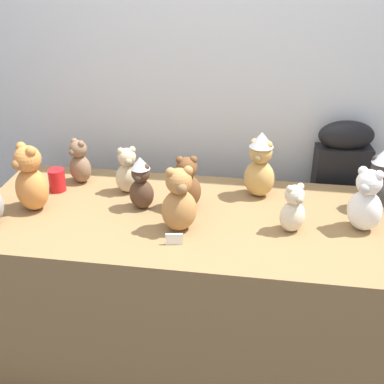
% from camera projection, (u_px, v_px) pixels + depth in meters
% --- Properties ---
extents(wall_back, '(7.00, 0.08, 2.60)m').
position_uv_depth(wall_back, '(212.00, 64.00, 2.69)').
color(wall_back, silver).
rests_on(wall_back, ground_plane).
extents(display_table, '(1.95, 0.83, 0.78)m').
position_uv_depth(display_table, '(192.00, 286.00, 2.53)').
color(display_table, olive).
rests_on(display_table, ground_plane).
extents(instrument_case, '(0.29, 0.15, 1.07)m').
position_uv_depth(instrument_case, '(335.00, 214.00, 2.84)').
color(instrument_case, black).
rests_on(instrument_case, ground_plane).
extents(teddy_bear_ginger, '(0.21, 0.20, 0.32)m').
position_uv_depth(teddy_bear_ginger, '(30.00, 180.00, 2.34)').
color(teddy_bear_ginger, '#D17F3D').
rests_on(teddy_bear_ginger, display_table).
extents(teddy_bear_caramel, '(0.19, 0.18, 0.29)m').
position_uv_depth(teddy_bear_caramel, '(179.00, 201.00, 2.18)').
color(teddy_bear_caramel, '#B27A42').
rests_on(teddy_bear_caramel, display_table).
extents(teddy_bear_honey, '(0.18, 0.16, 0.32)m').
position_uv_depth(teddy_bear_honey, '(260.00, 165.00, 2.45)').
color(teddy_bear_honey, tan).
rests_on(teddy_bear_honey, display_table).
extents(teddy_bear_sand, '(0.15, 0.14, 0.23)m').
position_uv_depth(teddy_bear_sand, '(128.00, 171.00, 2.51)').
color(teddy_bear_sand, '#CCB78E').
rests_on(teddy_bear_sand, display_table).
extents(teddy_bear_mocha, '(0.15, 0.14, 0.23)m').
position_uv_depth(teddy_bear_mocha, '(80.00, 162.00, 2.61)').
color(teddy_bear_mocha, '#7F6047').
rests_on(teddy_bear_mocha, display_table).
extents(teddy_bear_charcoal, '(0.15, 0.14, 0.29)m').
position_uv_depth(teddy_bear_charcoal, '(380.00, 180.00, 2.35)').
color(teddy_bear_charcoal, '#383533').
rests_on(teddy_bear_charcoal, display_table).
extents(teddy_bear_cream, '(0.15, 0.14, 0.22)m').
position_uv_depth(teddy_bear_cream, '(293.00, 209.00, 2.19)').
color(teddy_bear_cream, beige).
rests_on(teddy_bear_cream, display_table).
extents(teddy_bear_chestnut, '(0.15, 0.14, 0.25)m').
position_uv_depth(teddy_bear_chestnut, '(187.00, 184.00, 2.37)').
color(teddy_bear_chestnut, brown).
rests_on(teddy_bear_chestnut, display_table).
extents(teddy_bear_cocoa, '(0.13, 0.11, 0.25)m').
position_uv_depth(teddy_bear_cocoa, '(141.00, 184.00, 2.36)').
color(teddy_bear_cocoa, '#4C3323').
rests_on(teddy_bear_cocoa, display_table).
extents(teddy_bear_snow, '(0.19, 0.18, 0.28)m').
position_uv_depth(teddy_bear_snow, '(366.00, 202.00, 2.19)').
color(teddy_bear_snow, white).
rests_on(teddy_bear_snow, display_table).
extents(party_cup_red, '(0.08, 0.08, 0.11)m').
position_uv_depth(party_cup_red, '(57.00, 180.00, 2.55)').
color(party_cup_red, red).
rests_on(party_cup_red, display_table).
extents(name_card_front_left, '(0.07, 0.02, 0.05)m').
position_uv_depth(name_card_front_left, '(174.00, 239.00, 2.13)').
color(name_card_front_left, white).
rests_on(name_card_front_left, display_table).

